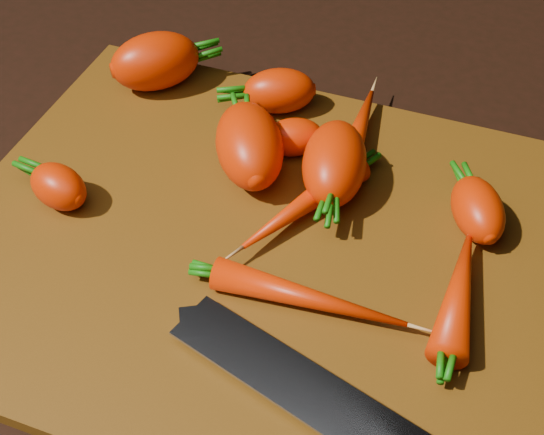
% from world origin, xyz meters
% --- Properties ---
extents(ground, '(2.00, 2.00, 0.01)m').
position_xyz_m(ground, '(0.00, 0.00, -0.01)').
color(ground, black).
extents(cutting_board, '(0.50, 0.40, 0.01)m').
position_xyz_m(cutting_board, '(0.00, 0.00, 0.01)').
color(cutting_board, brown).
rests_on(cutting_board, ground).
extents(carrot_0, '(0.10, 0.10, 0.05)m').
position_xyz_m(carrot_0, '(-0.17, 0.16, 0.04)').
color(carrot_0, red).
rests_on(carrot_0, cutting_board).
extents(carrot_1, '(0.06, 0.05, 0.04)m').
position_xyz_m(carrot_1, '(-0.17, -0.02, 0.03)').
color(carrot_1, red).
rests_on(carrot_1, cutting_board).
extents(carrot_2, '(0.07, 0.10, 0.05)m').
position_xyz_m(carrot_2, '(0.03, 0.08, 0.04)').
color(carrot_2, red).
rests_on(carrot_2, cutting_board).
extents(carrot_3, '(0.10, 0.11, 0.06)m').
position_xyz_m(carrot_3, '(-0.04, 0.07, 0.04)').
color(carrot_3, red).
rests_on(carrot_3, cutting_board).
extents(carrot_4, '(0.08, 0.07, 0.04)m').
position_xyz_m(carrot_4, '(-0.05, 0.16, 0.03)').
color(carrot_4, red).
rests_on(carrot_4, cutting_board).
extents(carrot_5, '(0.06, 0.05, 0.03)m').
position_xyz_m(carrot_5, '(-0.02, 0.11, 0.03)').
color(carrot_5, red).
rests_on(carrot_5, cutting_board).
extents(carrot_6, '(0.06, 0.08, 0.04)m').
position_xyz_m(carrot_6, '(0.15, 0.07, 0.03)').
color(carrot_6, red).
rests_on(carrot_6, cutting_board).
extents(carrot_7, '(0.04, 0.13, 0.03)m').
position_xyz_m(carrot_7, '(0.03, 0.13, 0.03)').
color(carrot_7, red).
rests_on(carrot_7, cutting_board).
extents(carrot_8, '(0.14, 0.03, 0.02)m').
position_xyz_m(carrot_8, '(0.05, -0.05, 0.02)').
color(carrot_8, red).
rests_on(carrot_8, cutting_board).
extents(carrot_9, '(0.03, 0.11, 0.03)m').
position_xyz_m(carrot_9, '(0.15, -0.01, 0.03)').
color(carrot_9, red).
rests_on(carrot_9, cutting_board).
extents(carrot_10, '(0.08, 0.13, 0.03)m').
position_xyz_m(carrot_10, '(0.02, 0.04, 0.03)').
color(carrot_10, red).
rests_on(carrot_10, cutting_board).
extents(knife, '(0.35, 0.13, 0.02)m').
position_xyz_m(knife, '(0.10, -0.13, 0.02)').
color(knife, gray).
rests_on(knife, cutting_board).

